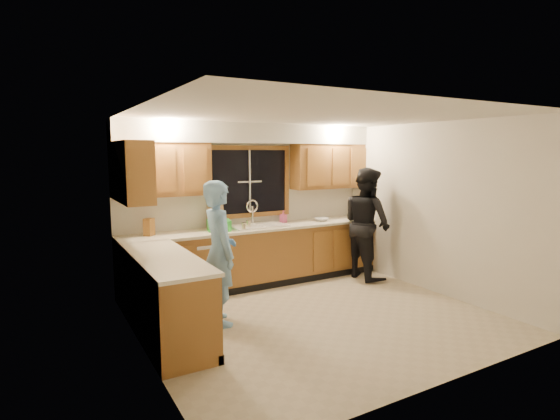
{
  "coord_description": "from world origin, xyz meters",
  "views": [
    {
      "loc": [
        -3.02,
        -4.37,
        2.06
      ],
      "look_at": [
        -0.15,
        0.65,
        1.3
      ],
      "focal_mm": 28.0,
      "sensor_mm": 36.0,
      "label": 1
    }
  ],
  "objects_px": {
    "stove": "(180,314)",
    "bowl": "(321,219)",
    "dishwasher": "(207,266)",
    "man": "(219,253)",
    "soap_bottle": "(283,216)",
    "woman": "(367,223)",
    "dish_crate": "(219,225)",
    "sink": "(258,230)",
    "knife_block": "(149,227)"
  },
  "relations": [
    {
      "from": "dishwasher",
      "to": "stove",
      "type": "bearing_deg",
      "value": -117.69
    },
    {
      "from": "sink",
      "to": "bowl",
      "type": "bearing_deg",
      "value": -2.49
    },
    {
      "from": "dish_crate",
      "to": "bowl",
      "type": "xyz_separation_m",
      "value": [
        1.82,
        -0.02,
        -0.05
      ]
    },
    {
      "from": "man",
      "to": "soap_bottle",
      "type": "relative_size",
      "value": 8.73
    },
    {
      "from": "man",
      "to": "bowl",
      "type": "height_order",
      "value": "man"
    },
    {
      "from": "stove",
      "to": "woman",
      "type": "relative_size",
      "value": 0.49
    },
    {
      "from": "woman",
      "to": "soap_bottle",
      "type": "xyz_separation_m",
      "value": [
        -1.17,
        0.7,
        0.11
      ]
    },
    {
      "from": "knife_block",
      "to": "dish_crate",
      "type": "height_order",
      "value": "knife_block"
    },
    {
      "from": "dishwasher",
      "to": "stove",
      "type": "height_order",
      "value": "stove"
    },
    {
      "from": "stove",
      "to": "bowl",
      "type": "height_order",
      "value": "bowl"
    },
    {
      "from": "stove",
      "to": "man",
      "type": "distance_m",
      "value": 1.03
    },
    {
      "from": "sink",
      "to": "dishwasher",
      "type": "distance_m",
      "value": 0.96
    },
    {
      "from": "dishwasher",
      "to": "man",
      "type": "bearing_deg",
      "value": -102.77
    },
    {
      "from": "man",
      "to": "soap_bottle",
      "type": "xyz_separation_m",
      "value": [
        1.65,
        1.32,
        0.15
      ]
    },
    {
      "from": "sink",
      "to": "dishwasher",
      "type": "height_order",
      "value": "sink"
    },
    {
      "from": "man",
      "to": "dish_crate",
      "type": "bearing_deg",
      "value": -16.58
    },
    {
      "from": "dishwasher",
      "to": "woman",
      "type": "relative_size",
      "value": 0.45
    },
    {
      "from": "man",
      "to": "knife_block",
      "type": "height_order",
      "value": "man"
    },
    {
      "from": "sink",
      "to": "woman",
      "type": "bearing_deg",
      "value": -17.86
    },
    {
      "from": "bowl",
      "to": "soap_bottle",
      "type": "bearing_deg",
      "value": 162.68
    },
    {
      "from": "woman",
      "to": "dish_crate",
      "type": "relative_size",
      "value": 5.52
    },
    {
      "from": "sink",
      "to": "stove",
      "type": "bearing_deg",
      "value": -134.61
    },
    {
      "from": "man",
      "to": "stove",
      "type": "bearing_deg",
      "value": 138.49
    },
    {
      "from": "dishwasher",
      "to": "knife_block",
      "type": "distance_m",
      "value": 1.02
    },
    {
      "from": "sink",
      "to": "soap_bottle",
      "type": "distance_m",
      "value": 0.58
    },
    {
      "from": "dishwasher",
      "to": "stove",
      "type": "xyz_separation_m",
      "value": [
        -0.95,
        -1.81,
        0.04
      ]
    },
    {
      "from": "sink",
      "to": "woman",
      "type": "distance_m",
      "value": 1.8
    },
    {
      "from": "man",
      "to": "sink",
      "type": "bearing_deg",
      "value": -38.32
    },
    {
      "from": "stove",
      "to": "soap_bottle",
      "type": "bearing_deg",
      "value": 40.07
    },
    {
      "from": "dishwasher",
      "to": "knife_block",
      "type": "relative_size",
      "value": 3.43
    },
    {
      "from": "dish_crate",
      "to": "bowl",
      "type": "relative_size",
      "value": 1.43
    },
    {
      "from": "knife_block",
      "to": "soap_bottle",
      "type": "distance_m",
      "value": 2.18
    },
    {
      "from": "knife_block",
      "to": "man",
      "type": "bearing_deg",
      "value": -111.67
    },
    {
      "from": "stove",
      "to": "man",
      "type": "relative_size",
      "value": 0.52
    },
    {
      "from": "sink",
      "to": "knife_block",
      "type": "height_order",
      "value": "sink"
    },
    {
      "from": "woman",
      "to": "soap_bottle",
      "type": "distance_m",
      "value": 1.37
    },
    {
      "from": "soap_bottle",
      "to": "stove",
      "type": "bearing_deg",
      "value": -139.93
    },
    {
      "from": "dish_crate",
      "to": "dishwasher",
      "type": "bearing_deg",
      "value": 176.54
    },
    {
      "from": "stove",
      "to": "dish_crate",
      "type": "bearing_deg",
      "value": 57.53
    },
    {
      "from": "stove",
      "to": "sink",
      "type": "bearing_deg",
      "value": 45.39
    },
    {
      "from": "man",
      "to": "soap_bottle",
      "type": "distance_m",
      "value": 2.12
    },
    {
      "from": "sink",
      "to": "dishwasher",
      "type": "relative_size",
      "value": 1.05
    },
    {
      "from": "woman",
      "to": "knife_block",
      "type": "bearing_deg",
      "value": 82.64
    },
    {
      "from": "woman",
      "to": "knife_block",
      "type": "relative_size",
      "value": 7.62
    },
    {
      "from": "woman",
      "to": "man",
      "type": "bearing_deg",
      "value": 105.76
    },
    {
      "from": "dishwasher",
      "to": "soap_bottle",
      "type": "xyz_separation_m",
      "value": [
        1.39,
        0.16,
        0.61
      ]
    },
    {
      "from": "dish_crate",
      "to": "woman",
      "type": "bearing_deg",
      "value": -12.51
    },
    {
      "from": "dish_crate",
      "to": "knife_block",
      "type": "bearing_deg",
      "value": 173.71
    },
    {
      "from": "dishwasher",
      "to": "man",
      "type": "relative_size",
      "value": 0.47
    },
    {
      "from": "sink",
      "to": "soap_bottle",
      "type": "height_order",
      "value": "sink"
    }
  ]
}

